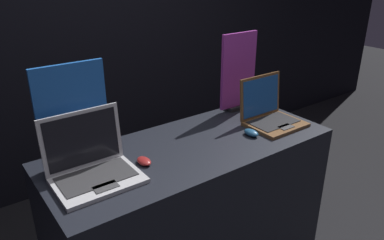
{
  "coord_description": "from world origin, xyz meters",
  "views": [
    {
      "loc": [
        -1.07,
        -1.14,
        1.79
      ],
      "look_at": [
        0.0,
        0.33,
        1.0
      ],
      "focal_mm": 35.0,
      "sensor_mm": 36.0,
      "label": 1
    }
  ],
  "objects_px": {
    "promo_stand_front": "(73,117)",
    "promo_stand_back": "(238,74)",
    "mouse_back": "(251,133)",
    "laptop_front": "(92,164)",
    "laptop_back": "(270,113)",
    "mouse_front": "(144,161)"
  },
  "relations": [
    {
      "from": "promo_stand_front",
      "to": "promo_stand_back",
      "type": "relative_size",
      "value": 0.98
    },
    {
      "from": "mouse_back",
      "to": "promo_stand_back",
      "type": "bearing_deg",
      "value": 59.09
    },
    {
      "from": "laptop_front",
      "to": "mouse_back",
      "type": "relative_size",
      "value": 3.83
    },
    {
      "from": "promo_stand_front",
      "to": "promo_stand_back",
      "type": "bearing_deg",
      "value": 3.48
    },
    {
      "from": "laptop_front",
      "to": "mouse_back",
      "type": "xyz_separation_m",
      "value": [
        0.91,
        -0.11,
        -0.05
      ]
    },
    {
      "from": "promo_stand_front",
      "to": "laptop_back",
      "type": "bearing_deg",
      "value": -11.4
    },
    {
      "from": "mouse_back",
      "to": "promo_stand_back",
      "type": "height_order",
      "value": "promo_stand_back"
    },
    {
      "from": "laptop_front",
      "to": "mouse_back",
      "type": "bearing_deg",
      "value": -6.97
    },
    {
      "from": "laptop_front",
      "to": "laptop_back",
      "type": "relative_size",
      "value": 1.16
    },
    {
      "from": "laptop_front",
      "to": "promo_stand_back",
      "type": "relative_size",
      "value": 0.75
    },
    {
      "from": "laptop_front",
      "to": "promo_stand_front",
      "type": "distance_m",
      "value": 0.25
    },
    {
      "from": "mouse_back",
      "to": "laptop_back",
      "type": "bearing_deg",
      "value": 17.0
    },
    {
      "from": "laptop_front",
      "to": "laptop_back",
      "type": "distance_m",
      "value": 1.13
    },
    {
      "from": "laptop_front",
      "to": "mouse_front",
      "type": "distance_m",
      "value": 0.26
    },
    {
      "from": "laptop_back",
      "to": "promo_stand_back",
      "type": "height_order",
      "value": "promo_stand_back"
    },
    {
      "from": "laptop_back",
      "to": "mouse_back",
      "type": "relative_size",
      "value": 3.31
    },
    {
      "from": "laptop_back",
      "to": "promo_stand_back",
      "type": "distance_m",
      "value": 0.35
    },
    {
      "from": "mouse_front",
      "to": "promo_stand_back",
      "type": "bearing_deg",
      "value": 17.85
    },
    {
      "from": "mouse_front",
      "to": "promo_stand_back",
      "type": "distance_m",
      "value": 0.95
    },
    {
      "from": "mouse_front",
      "to": "laptop_front",
      "type": "bearing_deg",
      "value": 173.05
    },
    {
      "from": "promo_stand_front",
      "to": "laptop_back",
      "type": "distance_m",
      "value": 1.17
    },
    {
      "from": "mouse_front",
      "to": "laptop_back",
      "type": "xyz_separation_m",
      "value": [
        0.88,
        -0.01,
        0.05
      ]
    }
  ]
}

